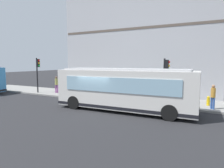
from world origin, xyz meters
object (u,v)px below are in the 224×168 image
(city_bus_nearside, at_px, (124,90))
(traffic_light_down_block, at_px, (38,69))
(fire_hydrant, at_px, (208,101))
(newspaper_vending_box, at_px, (189,101))
(traffic_light_near_corner, at_px, (166,73))
(pedestrian_by_light_pole, at_px, (213,95))
(pedestrian_near_building_entrance, at_px, (56,83))

(city_bus_nearside, distance_m, traffic_light_down_block, 11.91)
(fire_hydrant, height_order, newspaper_vending_box, newspaper_vending_box)
(traffic_light_down_block, bearing_deg, traffic_light_near_corner, -90.98)
(city_bus_nearside, relative_size, fire_hydrant, 13.65)
(traffic_light_near_corner, relative_size, pedestrian_by_light_pole, 2.07)
(city_bus_nearside, relative_size, pedestrian_near_building_entrance, 5.53)
(fire_hydrant, relative_size, pedestrian_near_building_entrance, 0.40)
(fire_hydrant, distance_m, newspaper_vending_box, 1.73)
(traffic_light_near_corner, distance_m, pedestrian_near_building_entrance, 12.27)
(city_bus_nearside, distance_m, fire_hydrant, 6.85)
(traffic_light_down_block, xyz_separation_m, pedestrian_near_building_entrance, (0.84, -1.88, -1.62))
(traffic_light_down_block, bearing_deg, pedestrian_near_building_entrance, -65.84)
(traffic_light_near_corner, distance_m, newspaper_vending_box, 2.74)
(pedestrian_by_light_pole, distance_m, newspaper_vending_box, 1.69)
(newspaper_vending_box, bearing_deg, pedestrian_near_building_entrance, 87.17)
(traffic_light_down_block, bearing_deg, newspaper_vending_box, -89.43)
(city_bus_nearside, distance_m, traffic_light_near_corner, 3.64)
(pedestrian_by_light_pole, xyz_separation_m, newspaper_vending_box, (0.09, 1.59, -0.57))
(traffic_light_near_corner, height_order, fire_hydrant, traffic_light_near_corner)
(pedestrian_by_light_pole, bearing_deg, traffic_light_near_corner, 95.36)
(city_bus_nearside, xyz_separation_m, traffic_light_down_block, (2.65, 11.54, 1.28))
(city_bus_nearside, height_order, newspaper_vending_box, city_bus_nearside)
(pedestrian_near_building_entrance, relative_size, pedestrian_by_light_pole, 1.03)
(fire_hydrant, distance_m, pedestrian_near_building_entrance, 15.19)
(pedestrian_by_light_pole, bearing_deg, newspaper_vending_box, 86.87)
(traffic_light_near_corner, distance_m, traffic_light_down_block, 14.01)
(city_bus_nearside, relative_size, pedestrian_by_light_pole, 5.70)
(fire_hydrant, bearing_deg, pedestrian_by_light_pole, -167.06)
(pedestrian_near_building_entrance, bearing_deg, traffic_light_near_corner, -95.10)
(pedestrian_near_building_entrance, bearing_deg, fire_hydrant, -88.32)
(fire_hydrant, bearing_deg, pedestrian_near_building_entrance, 91.68)
(traffic_light_down_block, height_order, pedestrian_near_building_entrance, traffic_light_down_block)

